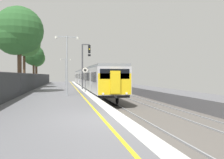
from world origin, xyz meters
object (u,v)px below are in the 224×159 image
object	(u,v)px
signal_gantry	(84,61)
background_tree_right	(34,56)
background_tree_back	(25,42)
platform_lamp_mid	(67,60)
background_tree_left	(18,32)
background_tree_centre	(37,59)
speed_limit_sign	(85,76)
commuter_train_at_platform	(89,78)
platform_lamp_far	(66,69)

from	to	relation	value
signal_gantry	background_tree_right	bearing A→B (deg)	118.92
background_tree_back	platform_lamp_mid	bearing A→B (deg)	-67.54
background_tree_left	background_tree_centre	bearing A→B (deg)	92.30
speed_limit_sign	background_tree_centre	xyz separation A→B (m)	(-7.43, 24.32, 3.40)
background_tree_back	background_tree_right	bearing A→B (deg)	90.28
commuter_train_at_platform	background_tree_back	bearing A→B (deg)	-154.34
signal_gantry	background_tree_right	world-z (taller)	background_tree_right
platform_lamp_mid	commuter_train_at_platform	bearing A→B (deg)	78.00
platform_lamp_far	speed_limit_sign	bearing A→B (deg)	-85.05
speed_limit_sign	platform_lamp_far	size ratio (longest dim) A/B	0.52
commuter_train_at_platform	background_tree_back	distance (m)	11.21
background_tree_centre	background_tree_right	bearing A→B (deg)	-88.32
signal_gantry	platform_lamp_far	distance (m)	16.52
background_tree_left	background_tree_centre	world-z (taller)	background_tree_left
commuter_train_at_platform	speed_limit_sign	xyz separation A→B (m)	(-1.85, -13.83, 0.36)
speed_limit_sign	background_tree_left	world-z (taller)	background_tree_left
commuter_train_at_platform	platform_lamp_far	size ratio (longest dim) A/B	8.03
speed_limit_sign	background_tree_left	size ratio (longest dim) A/B	0.30
speed_limit_sign	platform_lamp_mid	world-z (taller)	platform_lamp_mid
platform_lamp_far	commuter_train_at_platform	bearing A→B (deg)	-63.66
signal_gantry	background_tree_right	xyz separation A→B (m)	(-7.62, 13.80, 1.69)
background_tree_left	signal_gantry	bearing A→B (deg)	34.08
signal_gantry	background_tree_centre	bearing A→B (deg)	111.86
platform_lamp_far	background_tree_back	distance (m)	13.38
platform_lamp_mid	background_tree_left	xyz separation A→B (m)	(-4.62, 3.84, 2.84)
commuter_train_at_platform	speed_limit_sign	distance (m)	13.96
platform_lamp_mid	background_tree_centre	size ratio (longest dim) A/B	0.74
platform_lamp_far	background_tree_left	distance (m)	21.68
commuter_train_at_platform	platform_lamp_far	distance (m)	8.49
platform_lamp_far	background_tree_centre	size ratio (longest dim) A/B	0.71
commuter_train_at_platform	background_tree_centre	size ratio (longest dim) A/B	5.73
signal_gantry	platform_lamp_mid	bearing A→B (deg)	-104.58
platform_lamp_mid	background_tree_centre	distance (m)	28.48
background_tree_left	background_tree_right	xyz separation A→B (m)	(-0.80, 18.41, -0.73)
background_tree_right	signal_gantry	bearing A→B (deg)	-61.08
platform_lamp_far	signal_gantry	bearing A→B (deg)	-82.35
background_tree_left	background_tree_centre	size ratio (longest dim) A/B	1.22
background_tree_centre	background_tree_back	bearing A→B (deg)	-89.19
platform_lamp_mid	background_tree_right	world-z (taller)	background_tree_right
signal_gantry	speed_limit_sign	distance (m)	5.26
background_tree_centre	background_tree_right	size ratio (longest dim) A/B	0.97
signal_gantry	background_tree_back	distance (m)	9.26
platform_lamp_mid	platform_lamp_far	bearing A→B (deg)	90.00
platform_lamp_mid	background_tree_right	distance (m)	22.99
commuter_train_at_platform	signal_gantry	distance (m)	9.29
signal_gantry	platform_lamp_mid	distance (m)	8.74
platform_lamp_mid	background_tree_back	size ratio (longest dim) A/B	0.60
background_tree_left	background_tree_centre	xyz separation A→B (m)	(-0.96, 24.02, -0.84)
platform_lamp_far	background_tree_back	world-z (taller)	background_tree_back
commuter_train_at_platform	signal_gantry	bearing A→B (deg)	-99.50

